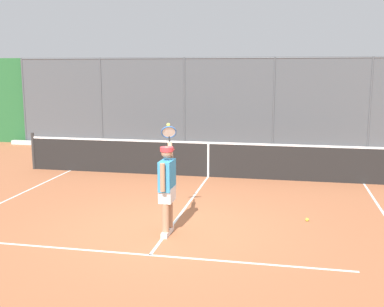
{
  "coord_description": "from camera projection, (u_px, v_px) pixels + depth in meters",
  "views": [
    {
      "loc": [
        -2.03,
        7.99,
        2.9
      ],
      "look_at": [
        -0.01,
        -2.04,
        1.05
      ],
      "focal_mm": 44.05,
      "sensor_mm": 36.0,
      "label": 1
    }
  ],
  "objects": [
    {
      "name": "fence_backdrop",
      "position": [
        230.0,
        104.0,
        17.22
      ],
      "size": [
        18.84,
        1.37,
        3.3
      ],
      "color": "#474C51",
      "rests_on": "ground"
    },
    {
      "name": "tennis_player",
      "position": [
        167.0,
        184.0,
        8.23
      ],
      "size": [
        0.45,
        1.35,
        1.87
      ],
      "rotation": [
        0.0,
        0.0,
        -1.59
      ],
      "color": "silver",
      "rests_on": "ground"
    },
    {
      "name": "tennis_net",
      "position": [
        208.0,
        159.0,
        12.71
      ],
      "size": [
        10.44,
        0.09,
        1.07
      ],
      "color": "#2D2D2D",
      "rests_on": "ground"
    },
    {
      "name": "court_line_markings",
      "position": [
        145.0,
        262.0,
        7.15
      ],
      "size": [
        8.12,
        10.17,
        0.01
      ],
      "color": "white",
      "rests_on": "ground"
    },
    {
      "name": "ground_plane",
      "position": [
        169.0,
        229.0,
        8.61
      ],
      "size": [
        60.0,
        60.0,
        0.0
      ],
      "primitive_type": "plane",
      "color": "#A8603D"
    },
    {
      "name": "tennis_ball_mid_court",
      "position": [
        307.0,
        219.0,
        9.07
      ],
      "size": [
        0.07,
        0.07,
        0.07
      ],
      "primitive_type": "sphere",
      "color": "#C1D138",
      "rests_on": "ground"
    }
  ]
}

